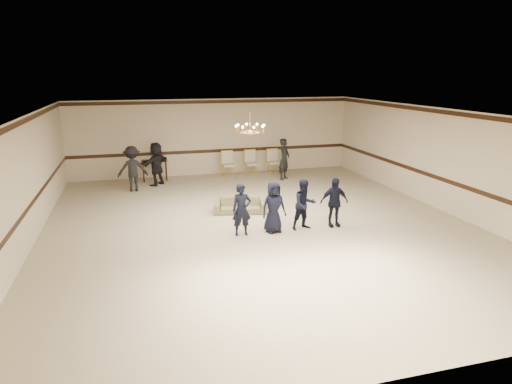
# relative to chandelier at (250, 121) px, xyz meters

# --- Properties ---
(room) EXTENTS (12.01, 14.01, 3.21)m
(room) POSITION_rel_chandelier_xyz_m (0.00, -1.00, -1.28)
(room) COLOR tan
(room) RESTS_ON ground
(chair_rail) EXTENTS (12.00, 0.02, 0.14)m
(chair_rail) POSITION_rel_chandelier_xyz_m (0.00, 5.99, -1.88)
(chair_rail) COLOR black
(chair_rail) RESTS_ON wall_back
(crown_molding) EXTENTS (12.00, 0.02, 0.14)m
(crown_molding) POSITION_rel_chandelier_xyz_m (0.00, 5.99, 0.21)
(crown_molding) COLOR black
(crown_molding) RESTS_ON wall_back
(chandelier) EXTENTS (0.94, 0.94, 0.89)m
(chandelier) POSITION_rel_chandelier_xyz_m (0.00, 0.00, 0.00)
(chandelier) COLOR gold
(chandelier) RESTS_ON ceiling
(boy_a) EXTENTS (0.54, 0.37, 1.42)m
(boy_a) POSITION_rel_chandelier_xyz_m (-0.68, -1.66, -2.16)
(boy_a) COLOR black
(boy_a) RESTS_ON floor
(boy_b) EXTENTS (0.74, 0.53, 1.42)m
(boy_b) POSITION_rel_chandelier_xyz_m (0.22, -1.66, -2.16)
(boy_b) COLOR black
(boy_b) RESTS_ON floor
(boy_c) EXTENTS (0.75, 0.62, 1.42)m
(boy_c) POSITION_rel_chandelier_xyz_m (1.12, -1.66, -2.16)
(boy_c) COLOR black
(boy_c) RESTS_ON floor
(boy_d) EXTENTS (0.85, 0.38, 1.42)m
(boy_d) POSITION_rel_chandelier_xyz_m (2.02, -1.66, -2.16)
(boy_d) COLOR black
(boy_d) RESTS_ON floor
(settee) EXTENTS (1.76, 0.97, 0.48)m
(settee) POSITION_rel_chandelier_xyz_m (-0.25, 0.30, -2.63)
(settee) COLOR #837E57
(settee) RESTS_ON floor
(adult_left) EXTENTS (1.12, 0.69, 1.68)m
(adult_left) POSITION_rel_chandelier_xyz_m (-3.45, 3.92, -2.03)
(adult_left) COLOR black
(adult_left) RESTS_ON floor
(adult_mid) EXTENTS (1.43, 1.47, 1.68)m
(adult_mid) POSITION_rel_chandelier_xyz_m (-2.55, 4.62, -2.03)
(adult_mid) COLOR black
(adult_mid) RESTS_ON floor
(adult_right) EXTENTS (0.71, 0.72, 1.68)m
(adult_right) POSITION_rel_chandelier_xyz_m (2.55, 4.22, -2.03)
(adult_right) COLOR black
(adult_right) RESTS_ON floor
(banquet_chair_left) EXTENTS (0.55, 0.55, 1.07)m
(banquet_chair_left) POSITION_rel_chandelier_xyz_m (0.41, 5.18, -2.34)
(banquet_chair_left) COLOR beige
(banquet_chair_left) RESTS_ON floor
(banquet_chair_mid) EXTENTS (0.56, 0.56, 1.07)m
(banquet_chair_mid) POSITION_rel_chandelier_xyz_m (1.41, 5.18, -2.34)
(banquet_chair_mid) COLOR beige
(banquet_chair_mid) RESTS_ON floor
(banquet_chair_right) EXTENTS (0.52, 0.52, 1.07)m
(banquet_chair_right) POSITION_rel_chandelier_xyz_m (2.41, 5.18, -2.34)
(banquet_chair_right) COLOR beige
(banquet_chair_right) RESTS_ON floor
(console_table) EXTENTS (1.03, 0.48, 0.85)m
(console_table) POSITION_rel_chandelier_xyz_m (-2.59, 5.38, -2.45)
(console_table) COLOR black
(console_table) RESTS_ON floor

